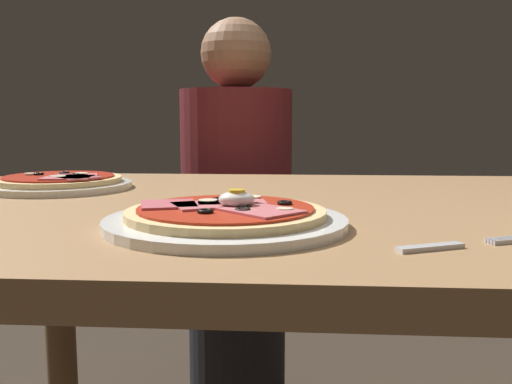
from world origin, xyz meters
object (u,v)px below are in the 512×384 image
at_px(pizza_across_left, 58,183).
at_px(fork, 450,245).
at_px(diner_person, 235,234).
at_px(dining_table, 292,274).
at_px(pizza_foreground, 223,217).

distance_m(pizza_across_left, fork, 0.75).
distance_m(fork, diner_person, 1.10).
xyz_separation_m(pizza_across_left, fork, (0.60, -0.44, -0.01)).
distance_m(dining_table, fork, 0.36).
relative_size(dining_table, fork, 8.25).
bearing_deg(pizza_across_left, diner_person, 65.27).
xyz_separation_m(dining_table, fork, (0.16, -0.30, 0.12)).
xyz_separation_m(pizza_foreground, pizza_across_left, (-0.36, 0.35, -0.00)).
xyz_separation_m(dining_table, diner_person, (-0.17, 0.73, -0.09)).
distance_m(pizza_foreground, pizza_across_left, 0.50).
xyz_separation_m(fork, diner_person, (-0.33, 1.03, -0.21)).
bearing_deg(pizza_across_left, pizza_foreground, -44.05).
xyz_separation_m(dining_table, pizza_across_left, (-0.44, 0.14, 0.13)).
xyz_separation_m(pizza_across_left, diner_person, (0.27, 0.59, -0.22)).
relative_size(fork, diner_person, 0.13).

